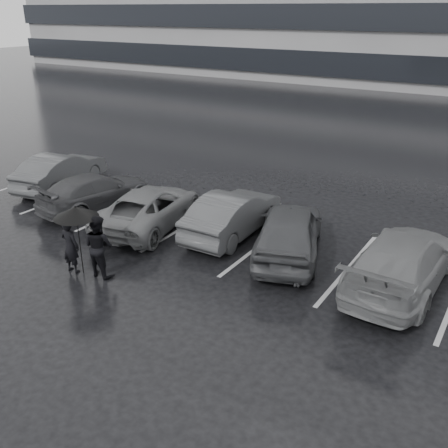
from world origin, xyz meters
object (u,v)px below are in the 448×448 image
object	(u,v)px
car_west_c	(95,191)
pedestrian_right	(99,246)
car_west_d	(60,171)
car_east	(403,261)
car_west_b	(149,208)
car_main	(289,231)
car_west_a	(233,214)
pedestrian_left	(70,246)

from	to	relation	value
car_west_c	pedestrian_right	world-z (taller)	pedestrian_right
car_west_d	car_east	xyz separation A→B (m)	(13.63, -0.60, 0.03)
car_west_b	car_west_c	bearing A→B (deg)	-16.12
car_main	car_west_a	world-z (taller)	car_main
car_east	pedestrian_left	distance (m)	8.81
car_east	car_west_a	bearing A→B (deg)	-3.11
pedestrian_left	pedestrian_right	world-z (taller)	pedestrian_right
car_main	pedestrian_right	xyz separation A→B (m)	(-3.77, -3.85, 0.11)
car_main	pedestrian_right	distance (m)	5.39
car_east	pedestrian_right	distance (m)	7.98
car_west_a	car_west_d	size ratio (longest dim) A/B	0.99
car_main	car_west_b	world-z (taller)	car_main
car_west_a	pedestrian_left	bearing A→B (deg)	59.69
car_west_a	car_west_d	world-z (taller)	car_west_d
car_west_d	pedestrian_right	world-z (taller)	pedestrian_right
pedestrian_left	car_west_b	bearing A→B (deg)	-88.00
car_west_b	pedestrian_right	distance (m)	3.49
car_main	car_east	bearing A→B (deg)	159.07
car_west_b	pedestrian_left	xyz separation A→B (m)	(0.27, -3.59, 0.13)
car_east	car_main	bearing A→B (deg)	0.38
pedestrian_left	car_west_c	bearing A→B (deg)	-54.25
pedestrian_right	car_west_d	bearing A→B (deg)	-33.27
car_west_a	pedestrian_right	bearing A→B (deg)	66.99
car_west_a	car_west_d	distance (m)	8.22
car_west_d	car_east	distance (m)	13.64
car_west_c	pedestrian_left	distance (m)	4.83
car_west_c	car_east	world-z (taller)	car_east
car_west_b	pedestrian_left	size ratio (longest dim) A/B	2.98
car_west_d	pedestrian_right	size ratio (longest dim) A/B	2.45
car_main	car_east	distance (m)	3.25
car_main	car_west_c	distance (m)	7.56
car_west_a	car_west_c	world-z (taller)	car_west_a
pedestrian_right	car_west_b	bearing A→B (deg)	-71.79
car_west_b	car_west_d	world-z (taller)	car_west_d
car_west_b	car_main	bearing A→B (deg)	174.68
pedestrian_left	pedestrian_right	distance (m)	0.85
car_west_a	car_west_b	xyz separation A→B (m)	(-2.69, -0.91, -0.06)
pedestrian_left	car_west_d	bearing A→B (deg)	-41.06
car_west_c	car_west_d	world-z (taller)	car_west_d
car_west_a	car_west_c	size ratio (longest dim) A/B	0.98
pedestrian_left	car_west_a	bearing A→B (deg)	-120.57
car_west_d	pedestrian_left	bearing A→B (deg)	130.78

